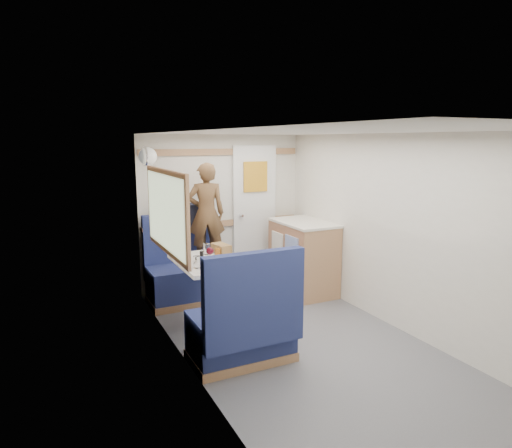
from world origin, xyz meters
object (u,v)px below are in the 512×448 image
tumbler_left (197,262)px  pepper_grinder (202,256)px  dome_light (148,156)px  duffel_bag (181,215)px  orange_fruit (238,258)px  beer_glass (218,252)px  tumbler_right (206,249)px  cheese_block (225,263)px  bench_near (244,330)px  dinette_table (209,275)px  tray (216,261)px  person (206,213)px  wine_glass (210,252)px  bread_loaf (221,249)px  galley_counter (303,256)px  bench_far (185,277)px

tumbler_left → pepper_grinder: bearing=60.5°
tumbler_left → dome_light: bearing=100.4°
duffel_bag → orange_fruit: bearing=-95.8°
duffel_bag → beer_glass: size_ratio=5.73×
dome_light → tumbler_right: (0.45, -0.60, -0.97)m
cheese_block → beer_glass: beer_glass is taller
dome_light → duffel_bag: 0.89m
bench_near → cheese_block: size_ratio=9.79×
tumbler_left → beer_glass: bearing=43.3°
dinette_table → beer_glass: beer_glass is taller
tray → beer_glass: beer_glass is taller
bench_near → person: 1.91m
tumbler_left → tumbler_right: bearing=60.5°
wine_glass → pepper_grinder: (-0.04, 0.13, -0.07)m
dome_light → wine_glass: dome_light is taller
orange_fruit → bread_loaf: 0.47m
bench_near → person: person is taller
cheese_block → duffel_bag: bearing=90.4°
galley_counter → cheese_block: 1.66m
wine_glass → beer_glass: size_ratio=1.85×
beer_glass → tumbler_right: bearing=116.4°
wine_glass → bread_loaf: 0.44m
cheese_block → wine_glass: size_ratio=0.64×
dome_light → pepper_grinder: size_ratio=1.92×
bread_loaf → tumbler_right: bearing=172.0°
dome_light → bread_loaf: bearing=-45.5°
cheese_block → orange_fruit: bearing=16.7°
dinette_table → tumbler_right: bearing=75.7°
duffel_bag → beer_glass: (0.08, -1.02, -0.26)m
wine_glass → bench_far: bearing=88.2°
cheese_block → wine_glass: wine_glass is taller
orange_fruit → bread_loaf: bread_loaf is taller
orange_fruit → cheese_block: orange_fruit is taller
dome_light → tumbler_right: 1.23m
bench_far → beer_glass: (0.14, -0.76, 0.47)m
duffel_bag → bread_loaf: bearing=-91.7°
cheese_block → tumbler_right: (0.00, 0.54, 0.02)m
bench_far → bread_loaf: (0.23, -0.64, 0.47)m
dome_light → tray: size_ratio=0.56×
duffel_bag → tray: 1.24m
tumbler_right → cheese_block: bearing=-90.2°
duffel_bag → tumbler_right: size_ratio=4.39×
tumbler_right → beer_glass: bearing=-63.6°
dinette_table → pepper_grinder: 0.22m
dinette_table → galley_counter: galley_counter is taller
dinette_table → dome_light: bearing=114.6°
galley_counter → duffel_bag: duffel_bag is taller
dome_light → cheese_block: size_ratio=1.87×
tumbler_left → tray: bearing=27.2°
bench_far → pepper_grinder: bearing=-94.9°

